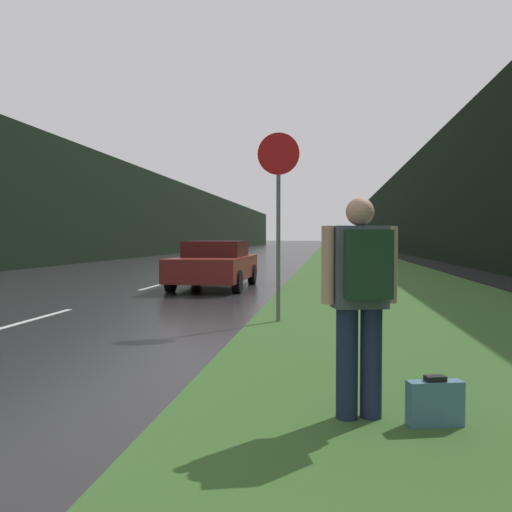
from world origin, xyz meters
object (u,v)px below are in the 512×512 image
at_px(suitcase, 435,404).
at_px(car_passing_near, 215,264).
at_px(stop_sign, 278,206).
at_px(hitchhiker_with_backpack, 361,294).

height_order(suitcase, car_passing_near, car_passing_near).
bearing_deg(car_passing_near, suitcase, 110.04).
bearing_deg(stop_sign, car_passing_near, 111.33).
bearing_deg(hitchhiker_with_backpack, suitcase, -21.54).
relative_size(stop_sign, suitcase, 7.33).
xyz_separation_m(stop_sign, car_passing_near, (-2.38, 6.11, -1.27)).
height_order(stop_sign, car_passing_near, stop_sign).
xyz_separation_m(suitcase, car_passing_near, (-4.02, 11.01, 0.50)).
relative_size(stop_sign, car_passing_near, 0.72).
bearing_deg(suitcase, car_passing_near, 95.33).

